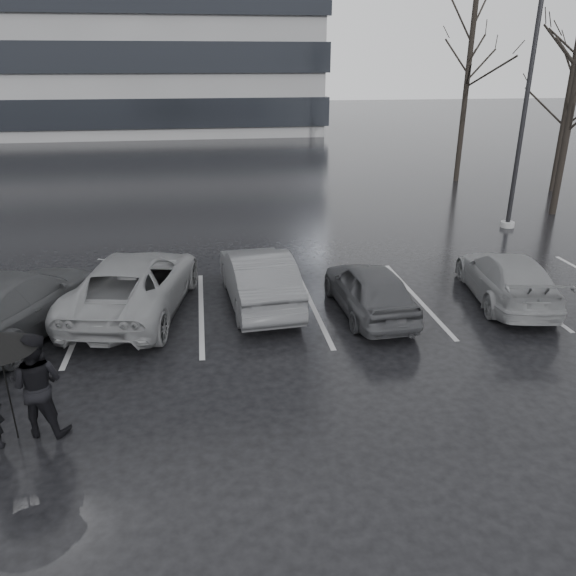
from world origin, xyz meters
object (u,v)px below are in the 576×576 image
at_px(tree_north, 466,94).
at_px(car_west_b, 134,284).
at_px(tree_ne, 565,114).
at_px(car_west_a, 259,277).
at_px(car_west_c, 13,303).
at_px(car_main, 369,289).
at_px(lamp_post, 525,110).
at_px(tree_east, 571,111).
at_px(car_east, 507,277).
at_px(pedestrian_right, 37,385).

bearing_deg(tree_north, car_west_b, -136.14).
bearing_deg(tree_ne, tree_north, 139.40).
height_order(car_west_a, car_west_c, car_west_c).
height_order(car_main, tree_north, tree_north).
bearing_deg(car_main, car_west_c, -3.50).
height_order(lamp_post, tree_east, lamp_post).
bearing_deg(car_east, car_west_c, 10.75).
bearing_deg(car_west_a, tree_ne, -147.97).
bearing_deg(car_west_c, lamp_post, -137.62).
height_order(tree_ne, tree_north, tree_north).
bearing_deg(lamp_post, pedestrian_right, -143.23).
relative_size(car_west_a, tree_east, 0.54).
relative_size(pedestrian_right, tree_north, 0.21).
xyz_separation_m(car_main, car_west_b, (-5.66, 1.00, 0.08)).
bearing_deg(lamp_post, tree_ne, 46.26).
distance_m(car_west_a, tree_ne, 19.12).
xyz_separation_m(car_east, lamp_post, (3.58, 6.38, 3.58)).
bearing_deg(tree_east, car_east, -128.88).
bearing_deg(tree_north, tree_east, -81.87).
bearing_deg(car_main, lamp_post, -140.46).
distance_m(car_west_c, car_east, 11.93).
height_order(car_east, tree_north, tree_north).
bearing_deg(car_west_b, tree_ne, -137.17).
bearing_deg(pedestrian_right, tree_east, -132.55).
distance_m(car_main, car_west_b, 5.75).
distance_m(car_west_c, lamp_post, 17.19).
xyz_separation_m(car_main, tree_east, (10.12, 8.21, 3.37)).
xyz_separation_m(car_west_c, lamp_post, (15.51, 6.54, 3.46)).
relative_size(car_west_b, tree_east, 0.64).
bearing_deg(car_west_a, lamp_post, -154.60).
height_order(car_west_c, car_east, car_west_c).
distance_m(car_main, lamp_post, 10.50).
height_order(car_west_c, tree_north, tree_north).
bearing_deg(car_east, car_west_b, 5.53).
bearing_deg(tree_ne, tree_east, -122.01).
distance_m(car_west_b, car_east, 9.41).
height_order(car_main, tree_east, tree_east).
height_order(car_east, lamp_post, lamp_post).
xyz_separation_m(lamp_post, tree_north, (1.82, 8.56, 0.05)).
xyz_separation_m(car_main, tree_north, (9.12, 15.21, 3.62)).
height_order(car_west_b, tree_north, tree_north).
relative_size(car_west_a, pedestrian_right, 2.38).
xyz_separation_m(car_west_a, tree_north, (11.73, 14.22, 3.54)).
distance_m(car_west_b, lamp_post, 14.57).
bearing_deg(tree_east, pedestrian_right, -144.45).
xyz_separation_m(car_west_a, car_east, (6.33, -0.72, -0.09)).
height_order(pedestrian_right, tree_north, tree_north).
bearing_deg(car_west_c, car_east, -159.71).
height_order(car_west_a, car_east, car_west_a).
bearing_deg(tree_east, car_west_b, -155.45).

